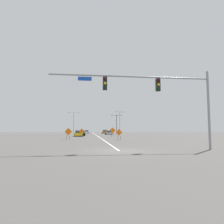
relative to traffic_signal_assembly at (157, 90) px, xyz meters
name	(u,v)px	position (x,y,z in m)	size (l,w,h in m)	color
ground	(119,151)	(-3.20, 0.01, -4.97)	(211.76, 211.76, 0.00)	#4C4947
road_centre_stripe	(95,134)	(-3.20, 58.83, -4.97)	(0.16, 117.64, 0.01)	white
traffic_signal_assembly	(157,90)	(0.00, 0.00, 0.00)	(13.52, 0.44, 6.75)	gray
street_lamp_near_right	(120,121)	(6.32, 59.44, 0.03)	(3.18, 0.24, 8.54)	gray
street_lamp_mid_right	(74,121)	(-11.30, 64.73, 0.16)	(4.43, 0.24, 8.61)	gray
street_lamp_mid_left	(117,122)	(4.97, 58.62, -0.62)	(4.04, 0.24, 7.17)	black
construction_sign_left_lane	(119,133)	(-0.69, 16.25, -3.84)	(1.09, 0.06, 1.78)	orange
construction_sign_right_lane	(82,132)	(-7.08, 29.80, -3.76)	(1.18, 0.33, 1.92)	orange
construction_sign_median_far	(113,131)	(0.02, 30.49, -3.60)	(1.38, 0.19, 2.17)	orange
construction_sign_right_shoulder	(68,132)	(-8.97, 18.68, -3.73)	(1.27, 0.29, 1.98)	orange
car_white_approaching	(86,132)	(-6.25, 67.09, -4.34)	(2.08, 4.57, 1.36)	white
car_orange_far	(105,132)	(1.42, 68.90, -4.27)	(2.13, 4.10, 1.50)	orange
car_silver_near	(109,133)	(1.12, 49.83, -4.34)	(2.11, 4.06, 1.33)	#B7BABF
car_black_passing	(81,133)	(-7.37, 38.18, -4.30)	(2.07, 4.25, 1.44)	black
car_yellow_mid	(79,134)	(-7.85, 34.21, -4.32)	(2.18, 4.08, 1.44)	gold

